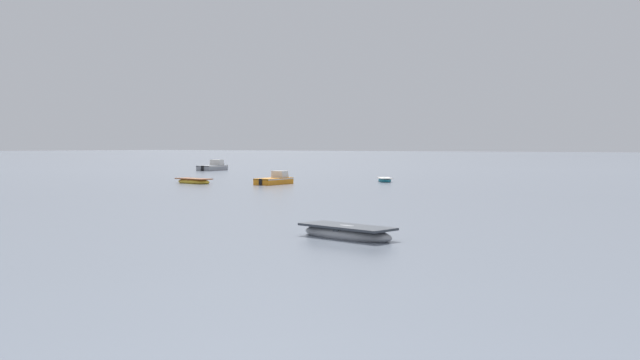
{
  "coord_description": "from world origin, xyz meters",
  "views": [
    {
      "loc": [
        39.48,
        -6.56,
        3.69
      ],
      "look_at": [
        5.17,
        43.78,
        0.74
      ],
      "focal_mm": 40.24,
      "sensor_mm": 36.0,
      "label": 1
    }
  ],
  "objects_px": {
    "rowboat_moored_1": "(347,233)",
    "rowboat_moored_2": "(194,181)",
    "rowboat_moored_3": "(385,180)",
    "motorboat_moored_4": "(216,168)",
    "motorboat_moored_3": "(278,181)"
  },
  "relations": [
    {
      "from": "rowboat_moored_2",
      "to": "motorboat_moored_3",
      "type": "height_order",
      "value": "motorboat_moored_3"
    },
    {
      "from": "motorboat_moored_4",
      "to": "rowboat_moored_1",
      "type": "bearing_deg",
      "value": -144.72
    },
    {
      "from": "motorboat_moored_4",
      "to": "motorboat_moored_3",
      "type": "bearing_deg",
      "value": -139.78
    },
    {
      "from": "rowboat_moored_3",
      "to": "rowboat_moored_1",
      "type": "bearing_deg",
      "value": 170.46
    },
    {
      "from": "rowboat_moored_2",
      "to": "motorboat_moored_4",
      "type": "height_order",
      "value": "motorboat_moored_4"
    },
    {
      "from": "rowboat_moored_1",
      "to": "rowboat_moored_3",
      "type": "distance_m",
      "value": 44.65
    },
    {
      "from": "rowboat_moored_3",
      "to": "motorboat_moored_4",
      "type": "height_order",
      "value": "motorboat_moored_4"
    },
    {
      "from": "motorboat_moored_3",
      "to": "motorboat_moored_4",
      "type": "xyz_separation_m",
      "value": [
        -30.55,
        24.52,
        0.08
      ]
    },
    {
      "from": "motorboat_moored_4",
      "to": "rowboat_moored_3",
      "type": "bearing_deg",
      "value": -123.12
    },
    {
      "from": "rowboat_moored_2",
      "to": "motorboat_moored_3",
      "type": "xyz_separation_m",
      "value": [
        7.45,
        3.78,
        0.09
      ]
    },
    {
      "from": "rowboat_moored_2",
      "to": "rowboat_moored_3",
      "type": "height_order",
      "value": "rowboat_moored_2"
    },
    {
      "from": "rowboat_moored_2",
      "to": "rowboat_moored_3",
      "type": "distance_m",
      "value": 19.14
    },
    {
      "from": "rowboat_moored_1",
      "to": "rowboat_moored_2",
      "type": "distance_m",
      "value": 43.11
    },
    {
      "from": "motorboat_moored_3",
      "to": "motorboat_moored_4",
      "type": "height_order",
      "value": "motorboat_moored_4"
    },
    {
      "from": "motorboat_moored_3",
      "to": "motorboat_moored_4",
      "type": "distance_m",
      "value": 39.17
    }
  ]
}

